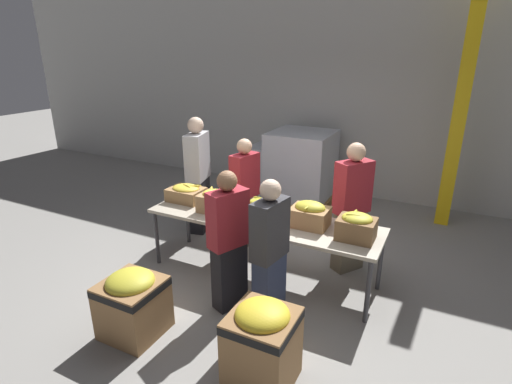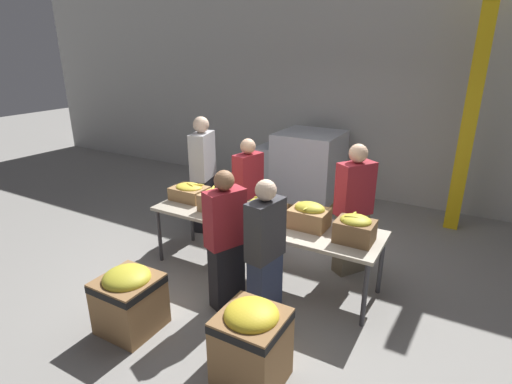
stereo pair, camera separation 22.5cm
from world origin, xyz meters
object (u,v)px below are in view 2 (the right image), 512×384
(banana_box_4, at_px, (355,228))
(pallet_stack_1, at_px, (309,169))
(banana_box_0, at_px, (189,192))
(sorting_table, at_px, (262,222))
(volunteer_2, at_px, (248,194))
(donation_bin_0, at_px, (129,297))
(banana_box_3, at_px, (309,215))
(volunteer_0, at_px, (265,254))
(banana_box_2, at_px, (265,210))
(volunteer_1, at_px, (353,211))
(pallet_stack_0, at_px, (289,173))
(support_pillar, at_px, (474,97))
(donation_bin_1, at_px, (252,342))
(volunteer_3, at_px, (226,242))
(volunteer_4, at_px, (203,175))
(banana_box_1, at_px, (219,200))

(banana_box_4, bearing_deg, pallet_stack_1, 121.20)
(banana_box_4, bearing_deg, banana_box_0, 176.93)
(sorting_table, bearing_deg, volunteer_2, 131.76)
(banana_box_0, relative_size, donation_bin_0, 0.68)
(banana_box_3, relative_size, volunteer_0, 0.27)
(banana_box_2, height_order, volunteer_2, volunteer_2)
(banana_box_2, bearing_deg, volunteer_0, -61.77)
(volunteer_1, distance_m, donation_bin_0, 2.69)
(pallet_stack_0, distance_m, pallet_stack_1, 0.42)
(banana_box_3, bearing_deg, banana_box_2, -173.20)
(volunteer_2, relative_size, support_pillar, 0.38)
(banana_box_3, bearing_deg, volunteer_0, -99.60)
(volunteer_2, bearing_deg, sorting_table, 54.61)
(banana_box_3, bearing_deg, volunteer_2, 152.57)
(donation_bin_0, height_order, support_pillar, support_pillar)
(donation_bin_1, bearing_deg, volunteer_1, 85.68)
(sorting_table, relative_size, donation_bin_0, 4.18)
(volunteer_3, bearing_deg, banana_box_2, 15.75)
(banana_box_0, bearing_deg, pallet_stack_1, 74.87)
(banana_box_4, height_order, volunteer_2, volunteer_2)
(volunteer_0, bearing_deg, pallet_stack_1, 24.50)
(volunteer_4, height_order, donation_bin_0, volunteer_4)
(sorting_table, height_order, pallet_stack_0, pallet_stack_0)
(volunteer_2, bearing_deg, banana_box_1, 13.04)
(volunteer_2, bearing_deg, banana_box_0, -32.30)
(volunteer_4, relative_size, donation_bin_0, 2.60)
(banana_box_1, bearing_deg, banana_box_0, 166.93)
(banana_box_0, bearing_deg, banana_box_2, -4.30)
(volunteer_3, height_order, donation_bin_0, volunteer_3)
(donation_bin_1, bearing_deg, volunteer_2, 121.25)
(banana_box_4, relative_size, support_pillar, 0.10)
(banana_box_3, distance_m, donation_bin_0, 2.06)
(banana_box_3, xyz_separation_m, volunteer_4, (-1.99, 0.71, -0.04))
(volunteer_0, bearing_deg, donation_bin_1, -149.87)
(banana_box_4, xyz_separation_m, support_pillar, (0.79, 2.77, 1.09))
(volunteer_1, relative_size, volunteer_4, 0.94)
(volunteer_0, xyz_separation_m, donation_bin_0, (-1.09, -0.78, -0.40))
(volunteer_1, bearing_deg, support_pillar, -172.06)
(banana_box_4, bearing_deg, support_pillar, 74.01)
(banana_box_1, distance_m, volunteer_1, 1.63)
(banana_box_0, xyz_separation_m, pallet_stack_0, (0.28, 2.52, -0.38))
(banana_box_0, bearing_deg, volunteer_3, -35.60)
(banana_box_3, relative_size, pallet_stack_1, 0.32)
(donation_bin_1, relative_size, pallet_stack_1, 0.59)
(support_pillar, bearing_deg, donation_bin_0, -121.14)
(banana_box_0, height_order, volunteer_3, volunteer_3)
(banana_box_1, distance_m, volunteer_4, 1.18)
(banana_box_2, distance_m, volunteer_1, 1.07)
(banana_box_0, height_order, donation_bin_0, banana_box_0)
(banana_box_2, bearing_deg, volunteer_1, 37.28)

